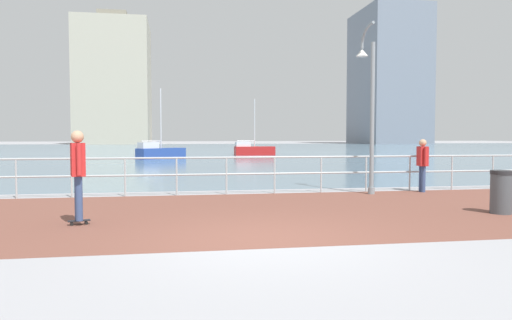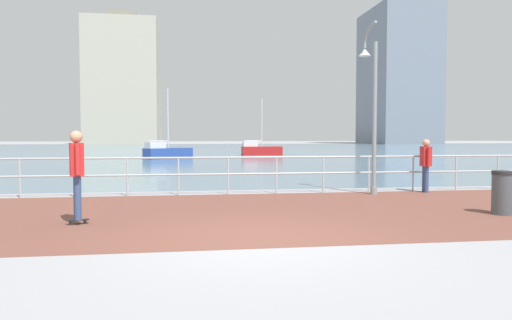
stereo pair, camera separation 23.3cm
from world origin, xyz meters
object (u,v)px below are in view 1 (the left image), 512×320
object	(u,v)px
skateboarder	(78,168)
trash_bin	(501,192)
bystander	(422,161)
sailboat_white	(160,152)
sailboat_navy	(253,150)
lamppost	(369,100)

from	to	relation	value
skateboarder	trash_bin	distance (m)	8.69
skateboarder	bystander	world-z (taller)	skateboarder
trash_bin	skateboarder	bearing A→B (deg)	179.05
sailboat_white	sailboat_navy	bearing A→B (deg)	36.07
skateboarder	bystander	bearing A→B (deg)	22.83
bystander	sailboat_navy	distance (m)	28.05
bystander	trash_bin	xyz separation A→B (m)	(-0.35, -3.94, -0.45)
sailboat_white	sailboat_navy	world-z (taller)	sailboat_white
trash_bin	sailboat_navy	size ratio (longest dim) A/B	0.19
lamppost	sailboat_navy	world-z (taller)	sailboat_navy
lamppost	skateboarder	size ratio (longest dim) A/B	2.78
sailboat_white	sailboat_navy	xyz separation A→B (m)	(7.89, 5.75, -0.02)
bystander	sailboat_navy	world-z (taller)	sailboat_navy
bystander	sailboat_white	bearing A→B (deg)	110.83
sailboat_navy	sailboat_white	bearing A→B (deg)	-143.93
lamppost	bystander	size ratio (longest dim) A/B	3.12
skateboarder	sailboat_white	distance (m)	26.10
lamppost	sailboat_white	xyz separation A→B (m)	(-6.74, 22.37, -2.22)
bystander	sailboat_white	distance (m)	23.85
lamppost	skateboarder	world-z (taller)	lamppost
sailboat_white	lamppost	bearing A→B (deg)	-73.23
bystander	sailboat_navy	bearing A→B (deg)	91.20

